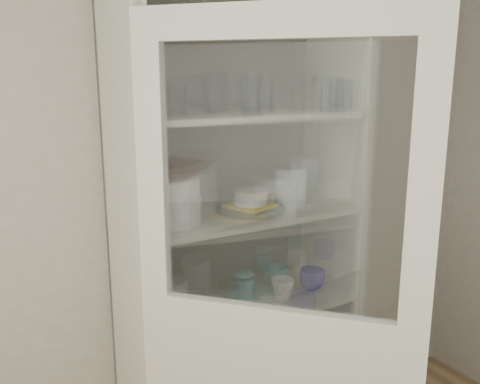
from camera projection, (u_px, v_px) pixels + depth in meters
wall_back at (174, 196)px, 2.18m from camera, size 3.60×0.02×2.60m
pantry_cabinet at (233, 278)px, 2.22m from camera, size 1.00×0.45×2.10m
cupboard_door at (275, 373)px, 1.62m from camera, size 0.64×0.69×2.00m
tumbler_0 at (176, 95)px, 1.74m from camera, size 0.09×0.09×0.15m
tumbler_1 at (164, 99)px, 1.73m from camera, size 0.07×0.07×0.12m
tumbler_2 at (265, 98)px, 1.90m from camera, size 0.08×0.08×0.12m
tumbler_3 at (251, 98)px, 1.85m from camera, size 0.06×0.06×0.13m
tumbler_4 at (297, 97)px, 1.96m from camera, size 0.07×0.07×0.12m
tumbler_5 at (336, 95)px, 2.08m from camera, size 0.07×0.07×0.13m
tumbler_6 at (345, 96)px, 2.07m from camera, size 0.07×0.07×0.12m
tumbler_7 at (179, 97)px, 1.89m from camera, size 0.08×0.08×0.13m
tumbler_8 at (214, 95)px, 1.94m from camera, size 0.08×0.08×0.14m
tumbler_9 at (216, 93)px, 1.96m from camera, size 0.10×0.10×0.15m
tumbler_10 at (252, 93)px, 1.99m from camera, size 0.09×0.09×0.16m
tumbler_11 at (250, 94)px, 2.03m from camera, size 0.08×0.08×0.14m
goblet_0 at (147, 91)px, 1.91m from camera, size 0.08×0.08×0.17m
goblet_1 at (211, 91)px, 2.02m from camera, size 0.07×0.07×0.17m
goblet_2 at (244, 91)px, 2.13m from camera, size 0.07×0.07×0.16m
goblet_3 at (308, 88)px, 2.28m from camera, size 0.08×0.08×0.18m
plate_stack_front at (172, 209)px, 1.90m from camera, size 0.22×0.22×0.11m
plate_stack_back at (148, 210)px, 2.00m from camera, size 0.23×0.23×0.06m
cream_bowl at (171, 185)px, 1.88m from camera, size 0.27×0.27×0.07m
terracotta_bowl at (171, 169)px, 1.87m from camera, size 0.31×0.31×0.06m
glass_platter at (250, 209)px, 2.09m from camera, size 0.38×0.38×0.02m
yellow_trivet at (250, 205)px, 2.08m from camera, size 0.21×0.21×0.01m
white_ramekin at (250, 197)px, 2.08m from camera, size 0.18×0.18×0.06m
grey_bowl_stack at (291, 186)px, 2.18m from camera, size 0.13×0.13×0.16m
mug_blue at (312, 279)px, 2.29m from camera, size 0.12×0.12×0.09m
mug_teal at (278, 277)px, 2.32m from camera, size 0.11×0.11×0.10m
mug_white at (282, 289)px, 2.18m from camera, size 0.11×0.11×0.09m
teal_jar at (244, 286)px, 2.20m from camera, size 0.09×0.09×0.11m
measuring_cups at (211, 313)px, 2.02m from camera, size 0.10×0.10×0.04m
white_canister at (173, 297)px, 2.05m from camera, size 0.16×0.16×0.15m
cream_dish at (236, 380)px, 2.24m from camera, size 0.27×0.27×0.07m
tin_box at (296, 359)px, 2.40m from camera, size 0.24×0.20×0.06m
tumbler_12 at (329, 94)px, 2.07m from camera, size 0.07×0.07×0.14m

